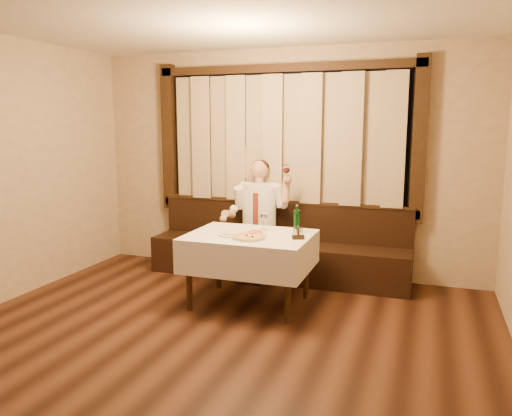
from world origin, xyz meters
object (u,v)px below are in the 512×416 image
(pasta_cream, at_px, (232,231))
(cruet_caddy, at_px, (298,235))
(dining_table, at_px, (250,244))
(seated_man, at_px, (258,210))
(pizza, at_px, (249,237))
(green_bottle, at_px, (297,221))
(banquette, at_px, (278,252))
(pasta_red, at_px, (255,231))

(pasta_cream, distance_m, cruet_caddy, 0.69)
(dining_table, xyz_separation_m, pasta_cream, (-0.15, -0.10, 0.15))
(dining_table, xyz_separation_m, seated_man, (-0.24, 0.93, 0.19))
(pizza, relative_size, seated_man, 0.24)
(green_bottle, distance_m, seated_man, 0.97)
(banquette, relative_size, dining_table, 2.52)
(cruet_caddy, xyz_separation_m, seated_man, (-0.77, 0.98, 0.04))
(dining_table, xyz_separation_m, pizza, (0.07, -0.20, 0.12))
(pasta_red, bearing_deg, pasta_cream, -151.57)
(dining_table, relative_size, pizza, 3.68)
(green_bottle, relative_size, cruet_caddy, 2.23)
(pasta_red, distance_m, seated_man, 0.97)
(green_bottle, bearing_deg, pasta_red, -149.67)
(pizza, height_order, cruet_caddy, cruet_caddy)
(pasta_cream, relative_size, cruet_caddy, 2.19)
(pizza, xyz_separation_m, seated_man, (-0.30, 1.13, 0.07))
(pasta_cream, bearing_deg, pasta_red, 28.43)
(pizza, bearing_deg, dining_table, 108.23)
(banquette, relative_size, green_bottle, 10.84)
(pasta_red, relative_size, cruet_caddy, 1.96)
(seated_man, bearing_deg, banquette, 21.00)
(pizza, distance_m, pasta_red, 0.21)
(green_bottle, xyz_separation_m, cruet_caddy, (0.09, -0.28, -0.08))
(banquette, height_order, seated_man, seated_man)
(dining_table, distance_m, pasta_red, 0.15)
(pizza, bearing_deg, banquette, 93.05)
(cruet_caddy, height_order, seated_man, seated_man)
(banquette, relative_size, pasta_red, 12.28)
(pasta_red, bearing_deg, seated_man, 107.25)
(dining_table, distance_m, cruet_caddy, 0.55)
(green_bottle, bearing_deg, pizza, -130.99)
(cruet_caddy, bearing_deg, dining_table, 150.52)
(pasta_red, distance_m, cruet_caddy, 0.48)
(dining_table, height_order, pasta_red, pasta_red)
(pasta_red, bearing_deg, dining_table, -171.81)
(cruet_caddy, relative_size, seated_man, 0.09)
(dining_table, distance_m, pizza, 0.24)
(banquette, xyz_separation_m, pasta_red, (0.05, -1.02, 0.48))
(pasta_red, distance_m, green_bottle, 0.46)
(green_bottle, bearing_deg, pasta_cream, -150.32)
(dining_table, bearing_deg, seated_man, 104.14)
(pasta_cream, bearing_deg, seated_man, 94.53)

